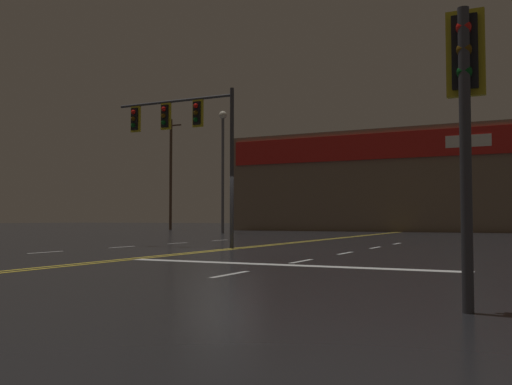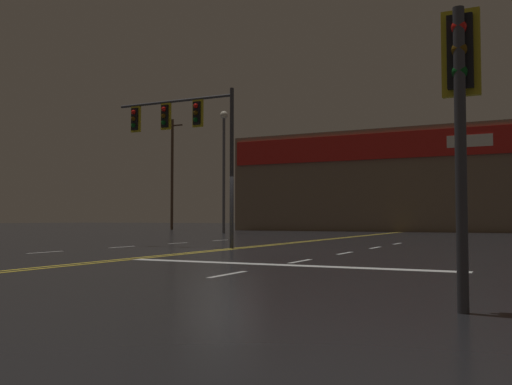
{
  "view_description": "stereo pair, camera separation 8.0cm",
  "coord_description": "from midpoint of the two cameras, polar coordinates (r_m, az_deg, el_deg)",
  "views": [
    {
      "loc": [
        9.21,
        -16.49,
        1.03
      ],
      "look_at": [
        0.0,
        2.51,
        2.0
      ],
      "focal_mm": 40.0,
      "sensor_mm": 36.0,
      "label": 1
    },
    {
      "loc": [
        9.29,
        -16.46,
        1.03
      ],
      "look_at": [
        0.0,
        2.51,
        2.0
      ],
      "focal_mm": 40.0,
      "sensor_mm": 36.0,
      "label": 2
    }
  ],
  "objects": [
    {
      "name": "ground_plane",
      "position": [
        18.92,
        -3.45,
        -5.75
      ],
      "size": [
        200.0,
        200.0,
        0.0
      ],
      "primitive_type": "plane",
      "color": "black"
    },
    {
      "name": "road_markings",
      "position": [
        17.88,
        -2.76,
        -5.92
      ],
      "size": [
        12.43,
        60.0,
        0.01
      ],
      "color": "gold",
      "rests_on": "ground"
    },
    {
      "name": "traffic_signal_median",
      "position": [
        21.23,
        -7.61,
        6.6
      ],
      "size": [
        4.96,
        0.36,
        5.63
      ],
      "color": "#38383D",
      "rests_on": "ground"
    },
    {
      "name": "traffic_signal_corner_southeast",
      "position": [
        6.92,
        19.89,
        9.83
      ],
      "size": [
        0.42,
        0.36,
        3.41
      ],
      "color": "#38383D",
      "rests_on": "ground"
    },
    {
      "name": "streetlight_median_approach",
      "position": [
        40.57,
        -3.4,
        3.86
      ],
      "size": [
        0.56,
        0.56,
        8.69
      ],
      "color": "#59595E",
      "rests_on": "ground"
    },
    {
      "name": "building_backdrop",
      "position": [
        50.38,
        15.25,
        0.96
      ],
      "size": [
        29.08,
        10.23,
        8.18
      ],
      "color": "#7A6651",
      "rests_on": "ground"
    },
    {
      "name": "utility_pole_row",
      "position": [
        45.53,
        14.82,
        3.19
      ],
      "size": [
        44.63,
        0.26,
        11.1
      ],
      "color": "#4C3828",
      "rests_on": "ground"
    }
  ]
}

